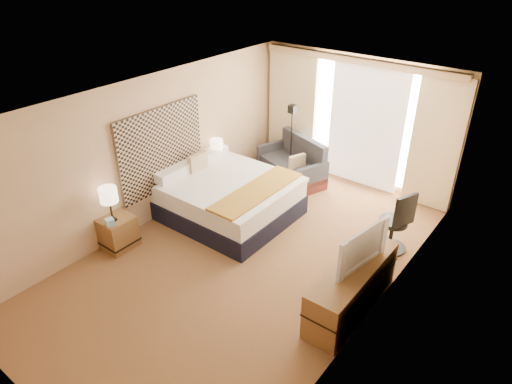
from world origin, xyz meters
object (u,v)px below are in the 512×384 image
Objects in this scene: floor_lamp at (292,126)px; lamp_right at (217,145)px; desk_chair at (396,225)px; nightstand_right at (220,177)px; loveseat at (293,167)px; television at (357,245)px; media_dresser at (352,288)px; lamp_left at (108,196)px; nightstand_left at (118,233)px; bed at (229,198)px.

floor_lamp reaches higher than lamp_right.
desk_chair is (2.90, -1.30, -0.60)m from floor_lamp.
nightstand_right is at bearing -115.97° from floor_lamp.
television is at bearing -23.85° from loveseat.
lamp_left is (-3.69, -1.12, 0.66)m from media_dresser.
loveseat reaches higher than nightstand_left.
bed is 3.59× the size of lamp_left.
bed is 2.17m from lamp_left.
television is (3.65, -1.35, 0.71)m from nightstand_right.
nightstand_left is 1.00× the size of nightstand_right.
television is (-0.05, 0.10, 0.64)m from media_dresser.
lamp_left is 2.57m from lamp_right.
bed is at bearing 67.50° from lamp_left.
media_dresser is at bearing -15.44° from bed.
floor_lamp reaches higher than nightstand_left.
floor_lamp is at bearing 56.12° from television.
floor_lamp is at bearing 135.50° from media_dresser.
media_dresser is 3.01× the size of lamp_left.
nightstand_left is 0.74m from lamp_left.
nightstand_left is 0.33× the size of loveseat.
lamp_right is 3.94m from television.
lamp_right is at bearing 91.40° from lamp_left.
lamp_right is (-0.05, 2.50, 0.69)m from nightstand_left.
media_dresser is 3.91m from lamp_left.
media_dresser is 3.00m from bed.
lamp_right is (-0.06, 2.57, -0.05)m from lamp_left.
loveseat is 1.07× the size of floor_lamp.
floor_lamp is 3.23m from desk_chair.
media_dresser is 0.84× the size of bed.
bed is 1.39× the size of floor_lamp.
floor_lamp is 4.11m from lamp_left.
desk_chair reaches higher than loveseat.
bed is at bearing -87.62° from floor_lamp.
nightstand_left is at bearing -113.63° from bed.
bed is at bearing 86.27° from television.
bed is at bearing -37.28° from lamp_right.
media_dresser is 1.79× the size of television.
nightstand_left is 3.87m from loveseat.
media_dresser is 1.65× the size of desk_chair.
floor_lamp is (-0.09, 2.13, 0.71)m from bed.
loveseat is at bearing 86.09° from bed.
lamp_left is at bearing -77.74° from nightstand_left.
desk_chair is at bearing 16.48° from bed.
loveseat is 3.82m from television.
lamp_right reaches higher than media_dresser.
nightstand_left is at bearing 117.58° from television.
television is at bearing -65.94° from desk_chair.
bed is 1.30× the size of loveseat.
television reaches higher than nightstand_left.
bed is (0.81, -0.65, 0.11)m from nightstand_right.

